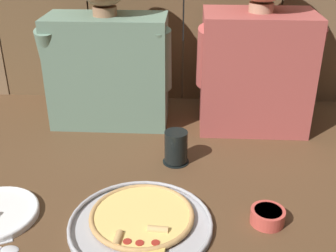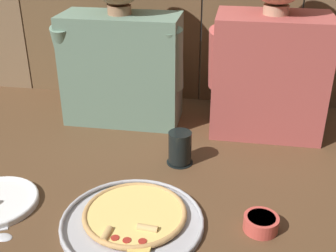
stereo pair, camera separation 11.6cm
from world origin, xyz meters
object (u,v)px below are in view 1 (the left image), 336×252
Objects in this scene: pizza_tray at (141,221)px; drinking_glass at (176,148)px; diner_right at (258,46)px; diner_left at (107,49)px; dipping_bowl at (268,216)px.

drinking_glass is (0.07, 0.30, 0.04)m from pizza_tray.
pizza_tray is at bearing -120.20° from diner_right.
pizza_tray is 3.43× the size of drinking_glass.
diner_right is at bearing 0.06° from diner_left.
drinking_glass is at bearing 76.02° from pizza_tray.
diner_right is (0.34, 0.58, 0.28)m from pizza_tray.
diner_left is at bearing 106.84° from pizza_tray.
drinking_glass is 0.43m from diner_left.
diner_left reaches higher than pizza_tray.
diner_left is at bearing -179.94° from diner_right.
drinking_glass is 0.37m from dipping_bowl.
diner_right is (0.51, 0.00, 0.02)m from diner_left.
diner_left is at bearing 131.46° from dipping_bowl.
pizza_tray is 0.66m from diner_left.
drinking_glass reaches higher than pizza_tray.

